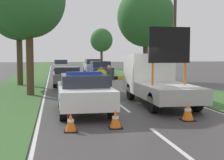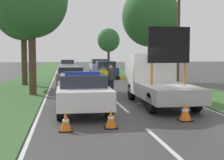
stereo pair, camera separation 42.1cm
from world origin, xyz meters
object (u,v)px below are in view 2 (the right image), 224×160
Objects in this scene: police_car at (82,92)px; traffic_cone_near_police at (74,94)px; traffic_cone_behind_barrier at (185,112)px; roadside_tree_near_left at (31,0)px; road_barrier at (111,79)px; queued_car_suv_grey at (71,75)px; police_officer at (103,78)px; work_truck at (155,79)px; roadside_tree_mid_right at (151,17)px; utility_pole at (179,26)px; queued_car_hatch_blue at (105,69)px; roadside_tree_mid_left at (109,40)px; roadside_tree_near_right at (23,9)px; queued_car_van_white at (67,65)px; pedestrian_civilian at (111,77)px; traffic_cone_near_truck at (111,119)px; queued_car_sedan_silver at (99,66)px; traffic_cone_lane_edge at (147,89)px; traffic_cone_centre_front at (66,122)px.

traffic_cone_near_police is (-0.24, 3.10, -0.45)m from police_car.
roadside_tree_near_left is at bearing 126.79° from traffic_cone_behind_barrier.
road_barrier is 0.68× the size of queued_car_suv_grey.
police_officer is (1.35, 4.49, 0.19)m from police_car.
work_truck is 1.24× the size of queued_car_suv_grey.
work_truck is 0.72× the size of roadside_tree_mid_right.
traffic_cone_behind_barrier is at bearing -109.28° from utility_pole.
police_officer is at bearing 104.29° from queued_car_suv_grey.
queued_car_hatch_blue is (3.28, 17.87, 0.02)m from police_car.
roadside_tree_near_left is 32.98m from roadside_tree_mid_left.
queued_car_suv_grey is at bearing 64.20° from queued_car_hatch_blue.
queued_car_van_white is at bearing 79.84° from roadside_tree_near_right.
roadside_tree_near_left is (-5.66, -12.38, 4.32)m from queued_car_hatch_blue.
pedestrian_civilian reaches higher than police_car.
work_truck reaches higher than traffic_cone_near_truck.
queued_car_sedan_silver is 0.56× the size of utility_pole.
utility_pole is (6.80, 7.86, 3.31)m from police_car.
traffic_cone_lane_edge is at bearing 85.63° from traffic_cone_behind_barrier.
roadside_tree_near_right reaches higher than roadside_tree_mid_left.
utility_pole is (4.88, 2.51, 3.26)m from road_barrier.
traffic_cone_near_truck is (1.35, 0.18, 0.01)m from traffic_cone_centre_front.
work_truck is 1.83× the size of road_barrier.
work_truck is at bearing 49.46° from traffic_cone_centre_front.
roadside_tree_near_left is at bearing 84.89° from queued_car_van_white.
roadside_tree_mid_left is (3.05, 13.59, 3.58)m from queued_car_sedan_silver.
traffic_cone_lane_edge is 10.69m from roadside_tree_mid_right.
roadside_tree_near_right is (-3.30, -18.41, 4.63)m from queued_car_van_white.
roadside_tree_mid_right is (0.15, -23.66, 0.89)m from roadside_tree_mid_left.
traffic_cone_behind_barrier is (3.31, -2.11, -0.48)m from police_car.
police_car reaches higher than queued_car_van_white.
work_truck is 7.95m from roadside_tree_near_left.
traffic_cone_centre_front is at bearing 88.13° from queued_car_suv_grey.
traffic_cone_behind_barrier is (3.55, -5.21, -0.02)m from traffic_cone_near_police.
police_car is at bearing -99.71° from roadside_tree_mid_left.
queued_car_hatch_blue is (-0.55, 13.30, 0.46)m from traffic_cone_lane_edge.
traffic_cone_centre_front is 0.79× the size of traffic_cone_lane_edge.
queued_car_suv_grey is 27.70m from roadside_tree_mid_left.
roadside_tree_mid_right is (6.53, 13.62, 4.57)m from police_car.
work_truck is 1.26× the size of queued_car_van_white.
police_officer is 0.21× the size of roadside_tree_near_right.
roadside_tree_mid_left reaches higher than queued_car_hatch_blue.
police_officer is 2.20m from traffic_cone_near_police.
road_barrier is at bearing 75.57° from police_car.
roadside_tree_mid_left reaches higher than work_truck.
road_barrier is 8.70m from traffic_cone_centre_front.
road_barrier is 0.48m from pedestrian_civilian.
roadside_tree_mid_right is (3.20, -10.08, 4.47)m from queued_car_sedan_silver.
traffic_cone_near_truck is 26.59m from queued_car_sedan_silver.
roadside_tree_mid_right reaches higher than queued_car_suv_grey.
traffic_cone_near_truck is 0.08× the size of roadside_tree_near_left.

